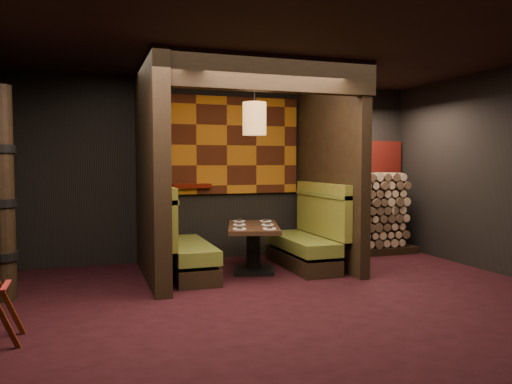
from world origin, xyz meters
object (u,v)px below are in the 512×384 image
object	(u,v)px
booth_bench_right	(308,240)
totem_column	(2,195)
dining_table	(253,242)
pendant_lamp	(254,119)
booth_bench_left	(181,247)
firewood_stack	(364,213)

from	to	relation	value
booth_bench_right	totem_column	size ratio (longest dim) A/B	0.67
booth_bench_right	dining_table	bearing A→B (deg)	-174.17
pendant_lamp	totem_column	distance (m)	3.27
pendant_lamp	dining_table	bearing A→B (deg)	90.00
dining_table	totem_column	world-z (taller)	totem_column
booth_bench_left	pendant_lamp	xyz separation A→B (m)	(1.01, -0.14, 1.75)
booth_bench_right	totem_column	distance (m)	4.10
pendant_lamp	firewood_stack	bearing A→B (deg)	20.59
dining_table	firewood_stack	distance (m)	2.38
booth_bench_left	firewood_stack	world-z (taller)	firewood_stack
totem_column	firewood_stack	xyz separation A→B (m)	(5.33, 1.25, -0.51)
booth_bench_right	booth_bench_left	bearing A→B (deg)	180.00
pendant_lamp	booth_bench_right	bearing A→B (deg)	9.02
booth_bench_left	booth_bench_right	bearing A→B (deg)	0.00
booth_bench_right	totem_column	world-z (taller)	totem_column
booth_bench_left	pendant_lamp	bearing A→B (deg)	-7.90
booth_bench_right	totem_column	xyz separation A→B (m)	(-3.98, -0.55, 0.79)
booth_bench_left	dining_table	bearing A→B (deg)	-5.10
booth_bench_right	firewood_stack	world-z (taller)	firewood_stack
booth_bench_right	pendant_lamp	xyz separation A→B (m)	(-0.88, -0.14, 1.75)
pendant_lamp	totem_column	size ratio (longest dim) A/B	0.39
dining_table	totem_column	bearing A→B (deg)	-171.56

